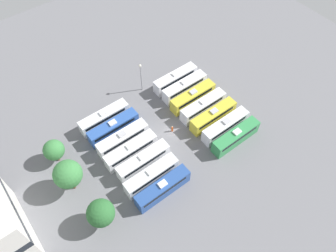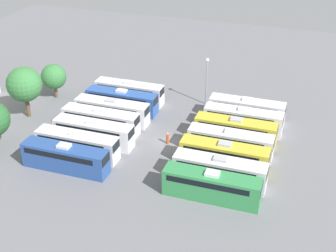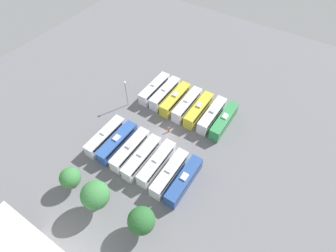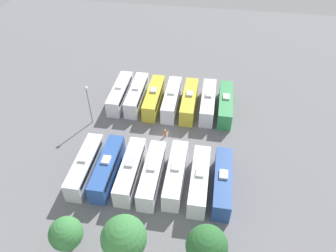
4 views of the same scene
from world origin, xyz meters
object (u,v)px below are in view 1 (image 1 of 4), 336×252
bus_8 (151,176)px  tree_2 (54,150)px  light_pole (141,73)px  bus_12 (113,127)px  tree_1 (68,174)px  tree_0 (101,213)px  bus_4 (193,97)px  bus_13 (104,118)px  worker_person (172,129)px  bus_11 (123,139)px  bus_2 (213,116)px  bus_6 (175,79)px  bus_7 (163,188)px  bus_10 (131,150)px  bus_0 (236,136)px  bus_9 (143,161)px  bus_1 (225,126)px  bus_3 (203,106)px  bus_5 (184,87)px

bus_8 → tree_2: size_ratio=1.96×
tree_2 → light_pole: bearing=-77.1°
bus_12 → tree_1: size_ratio=1.41×
tree_0 → tree_2: (16.78, 0.69, -0.68)m
bus_4 → bus_8: bearing=118.8°
bus_13 → worker_person: (-10.67, -10.24, -1.03)m
worker_person → bus_11: bearing=70.2°
bus_2 → tree_2: tree_2 is taller
bus_13 → bus_6: bearing=-90.6°
bus_7 → bus_10: 10.39m
bus_0 → bus_2: 6.83m
bus_9 → bus_13: size_ratio=1.00×
bus_10 → bus_12: 6.97m
bus_4 → bus_11: same height
bus_1 → light_pole: (20.65, 7.11, 3.53)m
bus_1 → bus_10: same height
bus_8 → bus_3: bearing=-69.9°
bus_0 → worker_person: (10.05, 8.75, -1.03)m
worker_person → tree_0: tree_0 is taller
bus_5 → bus_10: size_ratio=1.00×
bus_5 → bus_9: same height
bus_12 → bus_9: bearing=-178.1°
bus_2 → bus_6: 13.68m
bus_1 → bus_7: bearing=100.0°
bus_3 → bus_11: size_ratio=1.00×
bus_5 → bus_8: bearing=125.7°
bus_10 → bus_12: (6.97, -0.24, 0.00)m
bus_11 → bus_12: bearing=-0.2°
bus_7 → bus_12: size_ratio=1.00×
tree_0 → tree_2: size_ratio=1.18×
tree_0 → light_pole: bearing=-46.7°
bus_13 → worker_person: size_ratio=6.76×
bus_2 → bus_9: bearing=90.0°
bus_1 → bus_6: size_ratio=1.00×
bus_3 → bus_6: same height
light_pole → tree_0: bearing=133.3°
bus_8 → worker_person: size_ratio=6.76×
bus_7 → bus_11: size_ratio=1.00×
bus_10 → tree_1: (0.66, 12.66, 3.51)m
tree_1 → bus_2: bearing=-97.4°
bus_11 → bus_0: bearing=-126.0°
bus_3 → bus_13: same height
bus_0 → tree_2: 36.36m
bus_11 → bus_12: (3.60, -0.01, 0.00)m
bus_3 → bus_1: bearing=-178.5°
bus_0 → bus_10: same height
bus_1 → tree_0: (-1.70, 30.79, 2.55)m
bus_0 → bus_1: 3.28m
bus_6 → worker_person: bearing=139.1°
bus_11 → bus_12: size_ratio=1.00×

